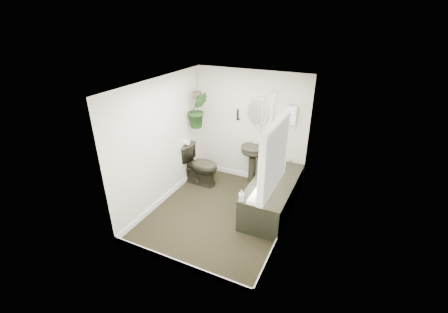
% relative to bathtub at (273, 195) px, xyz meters
% --- Properties ---
extents(floor, '(2.30, 2.80, 0.02)m').
position_rel_bathtub_xyz_m(floor, '(-0.80, -0.50, -0.30)').
color(floor, black).
rests_on(floor, ground).
extents(ceiling, '(2.30, 2.80, 0.02)m').
position_rel_bathtub_xyz_m(ceiling, '(-0.80, -0.50, 2.02)').
color(ceiling, white).
rests_on(ceiling, ground).
extents(wall_back, '(2.30, 0.02, 2.30)m').
position_rel_bathtub_xyz_m(wall_back, '(-0.80, 0.91, 0.86)').
color(wall_back, silver).
rests_on(wall_back, ground).
extents(wall_front, '(2.30, 0.02, 2.30)m').
position_rel_bathtub_xyz_m(wall_front, '(-0.80, -1.91, 0.86)').
color(wall_front, silver).
rests_on(wall_front, ground).
extents(wall_left, '(0.02, 2.80, 2.30)m').
position_rel_bathtub_xyz_m(wall_left, '(-1.96, -0.50, 0.86)').
color(wall_left, silver).
rests_on(wall_left, ground).
extents(wall_right, '(0.02, 2.80, 2.30)m').
position_rel_bathtub_xyz_m(wall_right, '(0.36, -0.50, 0.86)').
color(wall_right, silver).
rests_on(wall_right, ground).
extents(skirting, '(2.30, 2.80, 0.10)m').
position_rel_bathtub_xyz_m(skirting, '(-0.80, -0.50, -0.24)').
color(skirting, white).
rests_on(skirting, floor).
extents(bathtub, '(0.72, 1.72, 0.58)m').
position_rel_bathtub_xyz_m(bathtub, '(0.00, 0.00, 0.00)').
color(bathtub, black).
rests_on(bathtub, floor).
extents(bath_screen, '(0.04, 0.72, 1.40)m').
position_rel_bathtub_xyz_m(bath_screen, '(-0.33, 0.49, 0.99)').
color(bath_screen, silver).
rests_on(bath_screen, bathtub).
extents(shower_box, '(0.20, 0.10, 0.35)m').
position_rel_bathtub_xyz_m(shower_box, '(0.00, 0.84, 1.26)').
color(shower_box, white).
rests_on(shower_box, wall_back).
extents(oval_mirror, '(0.46, 0.03, 0.62)m').
position_rel_bathtub_xyz_m(oval_mirror, '(-0.67, 0.87, 1.21)').
color(oval_mirror, '#C4B096').
rests_on(oval_mirror, wall_back).
extents(wall_sconce, '(0.04, 0.04, 0.22)m').
position_rel_bathtub_xyz_m(wall_sconce, '(-1.07, 0.86, 1.11)').
color(wall_sconce, black).
rests_on(wall_sconce, wall_back).
extents(toilet_roll_holder, '(0.11, 0.11, 0.11)m').
position_rel_bathtub_xyz_m(toilet_roll_holder, '(-1.90, 0.20, 0.61)').
color(toilet_roll_holder, white).
rests_on(toilet_roll_holder, wall_left).
extents(window_recess, '(0.08, 1.00, 0.90)m').
position_rel_bathtub_xyz_m(window_recess, '(0.29, -1.20, 1.36)').
color(window_recess, white).
rests_on(window_recess, wall_right).
extents(window_sill, '(0.18, 1.00, 0.04)m').
position_rel_bathtub_xyz_m(window_sill, '(0.22, -1.20, 0.94)').
color(window_sill, white).
rests_on(window_sill, wall_right).
extents(window_blinds, '(0.01, 0.86, 0.76)m').
position_rel_bathtub_xyz_m(window_blinds, '(0.24, -1.20, 1.36)').
color(window_blinds, white).
rests_on(window_blinds, wall_right).
extents(toilet, '(0.84, 0.51, 0.83)m').
position_rel_bathtub_xyz_m(toilet, '(-1.65, 0.27, 0.12)').
color(toilet, black).
rests_on(toilet, floor).
extents(pedestal_sink, '(0.51, 0.44, 0.83)m').
position_rel_bathtub_xyz_m(pedestal_sink, '(-0.67, 0.74, 0.13)').
color(pedestal_sink, black).
rests_on(pedestal_sink, floor).
extents(sill_plant, '(0.27, 0.26, 0.24)m').
position_rel_bathtub_xyz_m(sill_plant, '(0.17, -1.07, 1.08)').
color(sill_plant, black).
rests_on(sill_plant, window_sill).
extents(hanging_plant, '(0.51, 0.50, 0.73)m').
position_rel_bathtub_xyz_m(hanging_plant, '(-1.75, 0.45, 1.23)').
color(hanging_plant, black).
rests_on(hanging_plant, ceiling).
extents(soap_bottle, '(0.11, 0.11, 0.18)m').
position_rel_bathtub_xyz_m(soap_bottle, '(-0.29, -0.79, 0.38)').
color(soap_bottle, '#312627').
rests_on(soap_bottle, bathtub).
extents(hanging_pot, '(0.16, 0.16, 0.12)m').
position_rel_bathtub_xyz_m(hanging_pot, '(-1.75, 0.45, 1.53)').
color(hanging_pot, brown).
rests_on(hanging_pot, ceiling).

